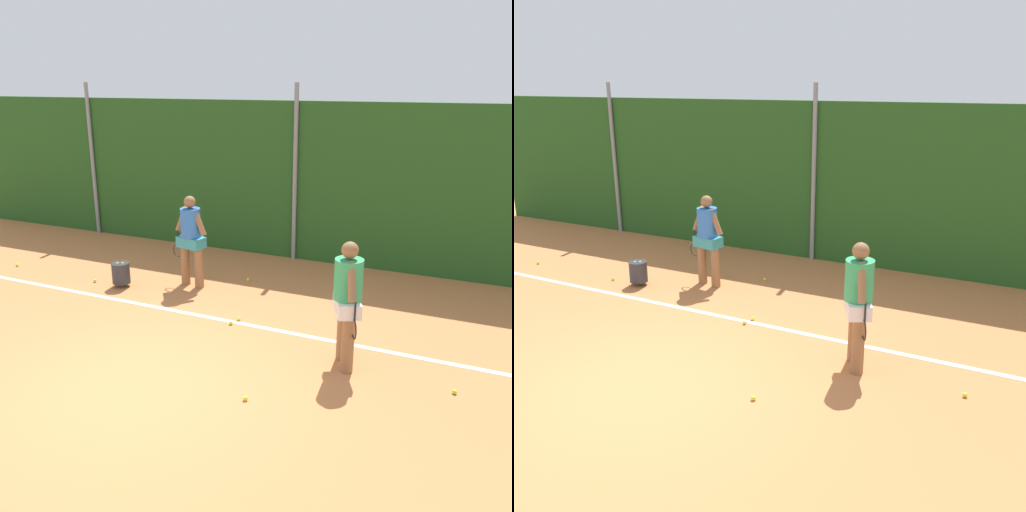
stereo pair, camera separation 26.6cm
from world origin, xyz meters
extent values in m
plane|color=#C67542|center=(0.00, 1.87, 0.00)|extent=(30.25, 30.25, 0.00)
cube|color=#23511E|center=(0.00, 6.35, 1.78)|extent=(19.66, 0.25, 3.56)
cylinder|color=gray|center=(-5.67, 6.17, 1.97)|extent=(0.10, 0.10, 3.93)
cylinder|color=gray|center=(0.00, 6.17, 1.97)|extent=(0.10, 0.10, 3.93)
cube|color=white|center=(0.00, 2.45, 0.00)|extent=(14.37, 0.10, 0.01)
cylinder|color=#8C603D|center=(2.34, 1.96, 0.41)|extent=(0.18, 0.18, 0.82)
cylinder|color=#8C603D|center=(2.50, 1.62, 0.41)|extent=(0.18, 0.18, 0.82)
cube|color=white|center=(2.42, 1.79, 0.93)|extent=(0.53, 0.63, 0.22)
cylinder|color=#339E60|center=(2.42, 1.79, 1.34)|extent=(0.40, 0.40, 0.59)
sphere|color=#8C603D|center=(2.42, 1.79, 1.76)|extent=(0.24, 0.24, 0.24)
cylinder|color=#8C603D|center=(2.32, 2.00, 1.38)|extent=(0.21, 0.31, 0.56)
cylinder|color=#8C603D|center=(2.52, 1.58, 1.38)|extent=(0.21, 0.31, 0.56)
cylinder|color=black|center=(2.60, 1.53, 0.99)|extent=(0.03, 0.03, 0.28)
torus|color=#26262B|center=(2.60, 1.53, 0.72)|extent=(0.14, 0.27, 0.28)
cylinder|color=#8C603D|center=(-1.08, 3.67, 0.40)|extent=(0.18, 0.18, 0.81)
cylinder|color=#8C603D|center=(-1.43, 3.74, 0.40)|extent=(0.18, 0.18, 0.81)
cube|color=teal|center=(-1.25, 3.70, 0.92)|extent=(0.59, 0.41, 0.22)
cylinder|color=blue|center=(-1.25, 3.70, 1.31)|extent=(0.40, 0.40, 0.58)
sphere|color=#8C603D|center=(-1.25, 3.70, 1.73)|extent=(0.23, 0.23, 0.23)
cylinder|color=#8C603D|center=(-1.03, 3.66, 1.36)|extent=(0.33, 0.15, 0.54)
cylinder|color=#8C603D|center=(-1.47, 3.75, 1.36)|extent=(0.33, 0.15, 0.54)
cylinder|color=black|center=(-1.57, 3.71, 0.97)|extent=(0.03, 0.03, 0.28)
torus|color=#26262B|center=(-1.57, 3.71, 0.70)|extent=(0.28, 0.08, 0.28)
cylinder|color=#2D2D33|center=(-2.53, 3.07, 0.29)|extent=(0.36, 0.36, 0.42)
cylinder|color=#2D2D33|center=(-2.41, 3.07, 0.04)|extent=(0.02, 0.02, 0.08)
cylinder|color=#2D2D33|center=(-2.66, 3.07, 0.04)|extent=(0.02, 0.02, 0.08)
cylinder|color=#2D2D33|center=(-2.53, 3.19, 0.04)|extent=(0.02, 0.02, 0.08)
sphere|color=#CCDB33|center=(-2.49, 3.10, 0.48)|extent=(0.07, 0.07, 0.07)
sphere|color=#CCDB33|center=(-2.58, 3.05, 0.48)|extent=(0.07, 0.07, 0.07)
sphere|color=#CCDB33|center=(0.30, 2.35, 0.03)|extent=(0.07, 0.07, 0.07)
sphere|color=#CCDB33|center=(-5.45, 3.13, 0.03)|extent=(0.07, 0.07, 0.07)
sphere|color=#CCDB33|center=(0.34, 2.55, 0.03)|extent=(0.07, 0.07, 0.07)
sphere|color=#CCDB33|center=(1.51, 0.35, 0.03)|extent=(0.07, 0.07, 0.07)
sphere|color=#CCDB33|center=(-3.19, 3.04, 0.03)|extent=(0.07, 0.07, 0.07)
sphere|color=#CCDB33|center=(3.97, 1.63, 0.03)|extent=(0.07, 0.07, 0.07)
sphere|color=#CCDB33|center=(-0.34, 4.40, 0.03)|extent=(0.07, 0.07, 0.07)
camera|label=1|loc=(4.15, -5.20, 3.96)|focal=38.20mm
camera|label=2|loc=(4.39, -5.09, 3.96)|focal=38.20mm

